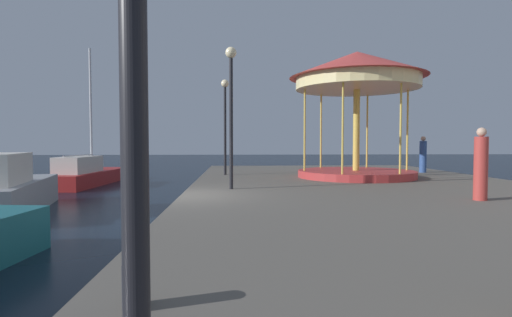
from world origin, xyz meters
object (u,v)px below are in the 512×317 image
person_far_corner (423,155)px  carousel (357,84)px  lamp_post_far_end (225,110)px  motorboat_grey (6,192)px  bollard_south (135,287)px  sailboat_red (86,174)px  person_near_carousel (481,166)px  lamp_post_mid_promenade (231,93)px

person_far_corner → carousel: bearing=-149.1°
lamp_post_far_end → person_far_corner: lamp_post_far_end is taller
motorboat_grey → person_far_corner: 17.88m
carousel → bollard_south: bearing=-114.9°
person_far_corner → bollard_south: bearing=-123.3°
lamp_post_far_end → person_far_corner: bearing=5.3°
sailboat_red → carousel: sailboat_red is taller
carousel → person_near_carousel: size_ratio=3.03×
motorboat_grey → person_near_carousel: bearing=-12.0°
sailboat_red → person_far_corner: size_ratio=4.11×
person_near_carousel → bollard_south: bearing=-139.0°
motorboat_grey → bollard_south: motorboat_grey is taller
motorboat_grey → person_near_carousel: person_near_carousel is taller
person_near_carousel → lamp_post_mid_promenade: bearing=157.1°
motorboat_grey → bollard_south: (6.46, -9.31, 0.26)m
carousel → motorboat_grey: bearing=-163.1°
sailboat_red → bollard_south: 19.32m
lamp_post_far_end → bollard_south: bearing=-91.6°
sailboat_red → person_near_carousel: sailboat_red is taller
motorboat_grey → lamp_post_mid_promenade: size_ratio=1.34×
carousel → person_far_corner: 5.79m
lamp_post_far_end → bollard_south: lamp_post_far_end is taller
sailboat_red → person_near_carousel: 18.58m
lamp_post_mid_promenade → person_near_carousel: lamp_post_mid_promenade is taller
carousel → person_near_carousel: 7.54m
person_near_carousel → lamp_post_far_end: bearing=129.8°
lamp_post_mid_promenade → lamp_post_far_end: bearing=93.7°
lamp_post_mid_promenade → person_far_corner: size_ratio=2.53×
lamp_post_far_end → person_near_carousel: size_ratio=2.30×
lamp_post_mid_promenade → person_far_corner: lamp_post_mid_promenade is taller
lamp_post_far_end → person_far_corner: 10.11m
lamp_post_far_end → person_far_corner: (9.84, 0.91, -2.15)m
motorboat_grey → sailboat_red: bearing=94.6°
sailboat_red → bollard_south: (7.16, -17.94, 0.40)m
person_far_corner → person_near_carousel: person_near_carousel is taller
sailboat_red → bollard_south: size_ratio=18.65×
person_far_corner → person_near_carousel: bearing=-107.4°
carousel → bollard_south: 14.97m
lamp_post_mid_promenade → person_near_carousel: size_ratio=2.40×
motorboat_grey → bollard_south: bearing=-55.2°
carousel → person_far_corner: carousel is taller
sailboat_red → lamp_post_far_end: bearing=-23.2°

